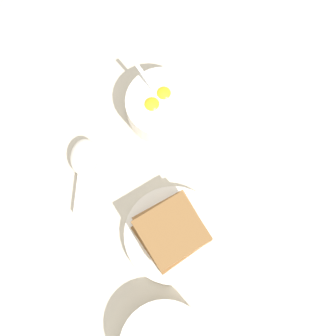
{
  "coord_description": "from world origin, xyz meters",
  "views": [
    {
      "loc": [
        -0.06,
        0.17,
        0.86
      ],
      "look_at": [
        -0.15,
        -0.06,
        0.02
      ],
      "focal_mm": 50.0,
      "sensor_mm": 36.0,
      "label": 1
    }
  ],
  "objects_px": {
    "soup_spoon": "(84,162)",
    "toast_plate": "(173,235)",
    "toast_sandwich": "(171,232)",
    "egg_bowl": "(163,106)"
  },
  "relations": [
    {
      "from": "soup_spoon",
      "to": "toast_sandwich",
      "type": "bearing_deg",
      "value": 118.39
    },
    {
      "from": "soup_spoon",
      "to": "toast_plate",
      "type": "bearing_deg",
      "value": 118.99
    },
    {
      "from": "toast_plate",
      "to": "soup_spoon",
      "type": "relative_size",
      "value": 1.24
    },
    {
      "from": "egg_bowl",
      "to": "soup_spoon",
      "type": "distance_m",
      "value": 0.19
    },
    {
      "from": "toast_plate",
      "to": "soup_spoon",
      "type": "distance_m",
      "value": 0.22
    },
    {
      "from": "toast_sandwich",
      "to": "soup_spoon",
      "type": "bearing_deg",
      "value": -61.61
    },
    {
      "from": "egg_bowl",
      "to": "toast_plate",
      "type": "height_order",
      "value": "egg_bowl"
    },
    {
      "from": "toast_plate",
      "to": "soup_spoon",
      "type": "bearing_deg",
      "value": -61.01
    },
    {
      "from": "toast_plate",
      "to": "soup_spoon",
      "type": "xyz_separation_m",
      "value": [
        0.11,
        -0.19,
        0.01
      ]
    },
    {
      "from": "toast_plate",
      "to": "toast_sandwich",
      "type": "relative_size",
      "value": 1.44
    }
  ]
}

